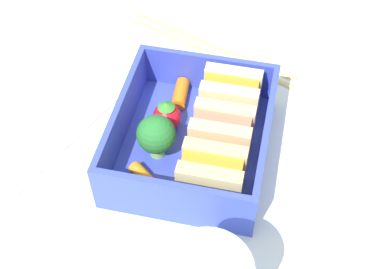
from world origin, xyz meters
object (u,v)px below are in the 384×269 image
Objects in this scene: sandwich_left at (230,97)px; sandwich_center_left at (222,134)px; sandwich_center at (212,175)px; folded_napkin at (32,120)px; strawberry_far_left at (167,116)px; broccoli_floret at (156,135)px; carrot_stick_far_left at (180,94)px; carrot_stick_left at (150,183)px; chopstick_pair at (210,47)px.

sandwich_left and sandwich_center_left have the same top height.
sandwich_center_left is at bearing 0.00° from sandwich_left.
sandwich_center reaches higher than folded_napkin.
strawberry_far_left is 0.71× the size of broccoli_floret.
sandwich_center_left is at bearing 42.96° from carrot_stick_far_left.
carrot_stick_left is at bearing 4.35° from broccoli_floret.
sandwich_left is at bearing 180.00° from sandwich_center_left.
sandwich_center_left reaches higher than carrot_stick_far_left.
sandwich_left is at bearing 139.07° from broccoli_floret.
strawberry_far_left is 0.23× the size of folded_napkin.
sandwich_left is 0.39× the size of folded_napkin.
sandwich_center_left and sandwich_center have the same top height.
strawberry_far_left is 14.60cm from folded_napkin.
sandwich_left is 4.93cm from sandwich_center_left.
sandwich_left reaches higher than chopstick_pair.
sandwich_center is 20.94cm from chopstick_pair.
carrot_stick_far_left is (-5.77, -5.38, -1.66)cm from sandwich_center_left.
broccoli_floret is at bearing -6.08° from chopstick_pair.
folded_napkin is at bearing -69.67° from carrot_stick_far_left.
sandwich_left is 1.00× the size of sandwich_center_left.
chopstick_pair reaches higher than folded_napkin.
carrot_stick_left is (10.74, -5.59, -1.75)cm from sandwich_left.
sandwich_center_left is 0.39× the size of folded_napkin.
strawberry_far_left is at bearing -106.81° from sandwich_center_left.
sandwich_center_left is 1.67× the size of strawberry_far_left.
carrot_stick_left is at bearing -43.84° from sandwich_center_left.
chopstick_pair is (-10.44, -4.05, -3.23)cm from sandwich_left.
folded_napkin is (5.46, -14.75, -1.72)cm from carrot_stick_far_left.
sandwich_center_left is 1.62× the size of carrot_stick_far_left.
broccoli_floret reaches higher than chopstick_pair.
carrot_stick_far_left is 9.81cm from chopstick_pair.
carrot_stick_far_left is at bearing -7.85° from chopstick_pair.
carrot_stick_far_left is at bearing -137.04° from sandwich_center_left.
sandwich_center is 1.62× the size of carrot_stick_far_left.
broccoli_floret is at bearing 81.32° from folded_napkin.
strawberry_far_left is 0.69× the size of carrot_stick_left.
broccoli_floret reaches higher than carrot_stick_left.
sandwich_left is at bearing 81.03° from carrot_stick_far_left.
carrot_stick_far_left is 0.17× the size of chopstick_pair.
folded_napkin is (4.62, -20.12, -3.38)cm from sandwich_left.
sandwich_left reaches higher than strawberry_far_left.
sandwich_center_left reaches higher than folded_napkin.
strawberry_far_left is 0.16× the size of chopstick_pair.
folded_napkin is (1.45, -14.30, -2.54)cm from strawberry_far_left.
sandwich_center is at bearing 62.53° from broccoli_floret.
sandwich_center_left is 4.93cm from sandwich_center.
sandwich_left is 1.00× the size of sandwich_center.
chopstick_pair is 22.02cm from folded_napkin.
sandwich_left is 1.62× the size of carrot_stick_far_left.
sandwich_center_left is 1.19× the size of broccoli_floret.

